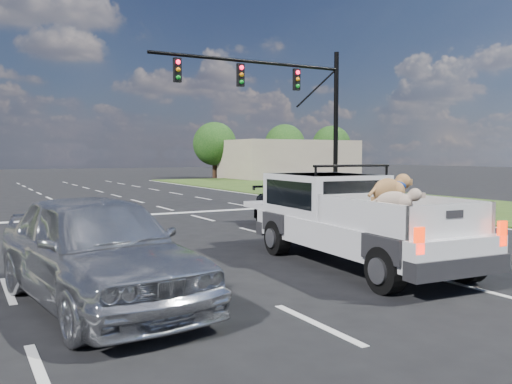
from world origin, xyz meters
TOP-DOWN VIEW (x-y plane):
  - ground at (0.00, 0.00)m, footprint 160.00×160.00m
  - road_markings at (0.00, 6.56)m, footprint 17.75×60.00m
  - grass_shoulder_right at (13.00, 6.00)m, footprint 8.00×60.00m
  - traffic_signal at (7.20, 10.50)m, footprint 9.11×0.31m
  - building_right at (22.00, 34.00)m, footprint 12.00×7.00m
  - tree_far_d at (16.00, 38.00)m, footprint 4.20×4.20m
  - tree_far_e at (24.00, 38.00)m, footprint 4.20×4.20m
  - tree_far_f at (30.00, 38.00)m, footprint 4.20×4.20m
  - pickup_truck at (1.22, -1.05)m, footprint 2.39×5.68m
  - silver_sedan at (-4.11, -1.58)m, footprint 2.66×5.27m
  - black_coupe at (3.16, 3.93)m, footprint 2.60×4.68m

SIDE VIEW (x-z plane):
  - ground at x=0.00m, z-range 0.00..0.00m
  - road_markings at x=0.00m, z-range 0.00..0.01m
  - grass_shoulder_right at x=13.00m, z-range 0.00..0.06m
  - black_coupe at x=3.16m, z-range 0.00..1.28m
  - silver_sedan at x=-4.11m, z-range 0.00..1.72m
  - pickup_truck at x=1.22m, z-range -0.08..2.01m
  - building_right at x=22.00m, z-range 0.00..3.60m
  - tree_far_d at x=16.00m, z-range 0.59..5.99m
  - tree_far_e at x=24.00m, z-range 0.59..5.99m
  - tree_far_f at x=30.00m, z-range 0.59..5.99m
  - traffic_signal at x=7.20m, z-range 1.23..8.23m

